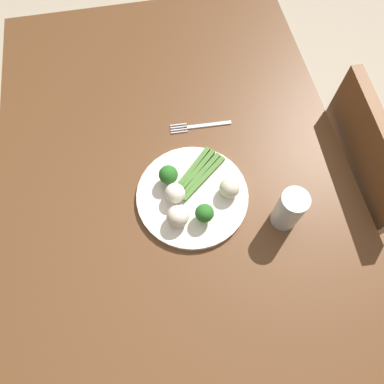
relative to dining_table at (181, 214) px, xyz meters
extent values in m
cube|color=#B7A88E|center=(0.00, 0.00, -0.65)|extent=(6.00, 6.00, 0.02)
cube|color=brown|center=(0.00, 0.00, 0.08)|extent=(1.45, 0.88, 0.04)
cylinder|color=brown|center=(0.66, -0.38, -0.29)|extent=(0.07, 0.07, 0.70)
cylinder|color=brown|center=(0.66, 0.38, -0.29)|extent=(0.07, 0.07, 0.70)
cube|color=brown|center=(0.02, -0.66, -0.18)|extent=(0.42, 0.42, 0.02)
cube|color=brown|center=(0.03, -0.48, 0.03)|extent=(0.38, 0.05, 0.40)
cylinder|color=brown|center=(0.18, -0.84, -0.42)|extent=(0.04, 0.04, 0.45)
cylinder|color=brown|center=(-0.14, -0.48, -0.42)|extent=(0.04, 0.04, 0.45)
cylinder|color=brown|center=(0.20, -0.50, -0.42)|extent=(0.04, 0.04, 0.45)
cylinder|color=silver|center=(0.00, -0.03, 0.11)|extent=(0.27, 0.27, 0.01)
cube|color=#47752D|center=(0.03, -0.07, 0.12)|extent=(0.10, 0.12, 0.01)
cube|color=#47752D|center=(0.04, -0.06, 0.12)|extent=(0.11, 0.12, 0.01)
cube|color=#47752D|center=(0.05, -0.05, 0.12)|extent=(0.11, 0.12, 0.01)
cube|color=#47752D|center=(0.06, -0.04, 0.12)|extent=(0.11, 0.11, 0.01)
cylinder|color=#568E33|center=(-0.06, -0.05, 0.12)|extent=(0.02, 0.02, 0.02)
sphere|color=#286B23|center=(-0.06, -0.05, 0.14)|extent=(0.04, 0.04, 0.04)
cylinder|color=#568E33|center=(0.05, 0.02, 0.12)|extent=(0.02, 0.02, 0.02)
sphere|color=#286B23|center=(0.05, 0.02, 0.15)|extent=(0.05, 0.05, 0.05)
sphere|color=silver|center=(-0.06, 0.01, 0.14)|extent=(0.05, 0.05, 0.05)
sphere|color=white|center=(0.00, 0.01, 0.14)|extent=(0.05, 0.05, 0.05)
sphere|color=beige|center=(-0.01, -0.12, 0.14)|extent=(0.05, 0.05, 0.05)
cube|color=silver|center=(0.20, -0.12, 0.10)|extent=(0.02, 0.12, 0.00)
cube|color=silver|center=(0.22, -0.03, 0.10)|extent=(0.00, 0.05, 0.00)
cube|color=silver|center=(0.21, -0.03, 0.10)|extent=(0.00, 0.05, 0.00)
cube|color=silver|center=(0.20, -0.03, 0.10)|extent=(0.00, 0.05, 0.00)
cube|color=silver|center=(0.19, -0.03, 0.10)|extent=(0.00, 0.05, 0.00)
cylinder|color=silver|center=(-0.10, -0.23, 0.16)|extent=(0.06, 0.06, 0.12)
camera|label=1|loc=(-0.34, 0.03, 0.87)|focal=32.68mm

